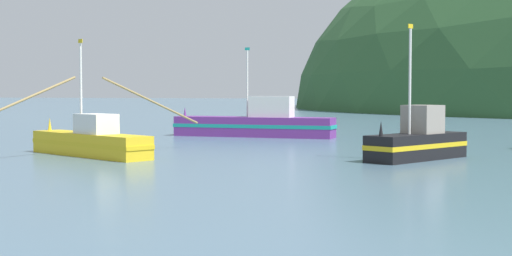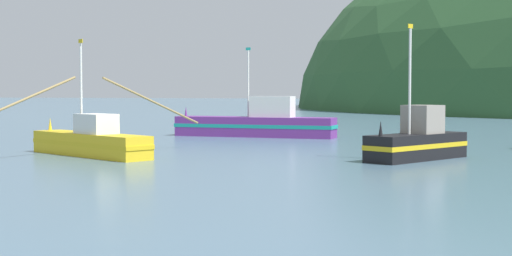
{
  "view_description": "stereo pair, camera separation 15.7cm",
  "coord_description": "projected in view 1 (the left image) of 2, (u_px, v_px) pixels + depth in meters",
  "views": [
    {
      "loc": [
        5.06,
        -6.38,
        3.29
      ],
      "look_at": [
        -6.02,
        29.14,
        1.4
      ],
      "focal_mm": 51.21,
      "sensor_mm": 36.0,
      "label": 1
    },
    {
      "loc": [
        5.21,
        -6.33,
        3.29
      ],
      "look_at": [
        -6.02,
        29.14,
        1.4
      ],
      "focal_mm": 51.21,
      "sensor_mm": 36.0,
      "label": 2
    }
  ],
  "objects": [
    {
      "name": "fishing_boat_black",
      "position": [
        418.0,
        141.0,
        34.96
      ],
      "size": [
        4.54,
        6.22,
        6.43
      ],
      "rotation": [
        0.0,
        0.0,
        4.2
      ],
      "color": "black",
      "rests_on": "ground"
    },
    {
      "name": "fishing_boat_yellow",
      "position": [
        90.0,
        141.0,
        36.91
      ],
      "size": [
        8.39,
        12.91,
        5.94
      ],
      "rotation": [
        0.0,
        0.0,
        2.67
      ],
      "color": "gold",
      "rests_on": "ground"
    },
    {
      "name": "fishing_boat_purple",
      "position": [
        256.0,
        124.0,
        52.31
      ],
      "size": [
        11.91,
        2.36,
        6.41
      ],
      "rotation": [
        0.0,
        0.0,
        3.11
      ],
      "color": "#6B2D84",
      "rests_on": "ground"
    }
  ]
}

